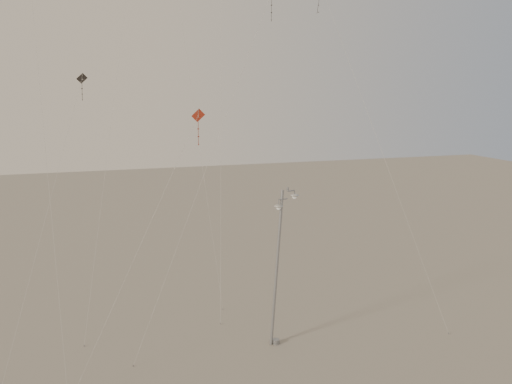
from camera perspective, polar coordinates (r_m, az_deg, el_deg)
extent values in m
plane|color=gray|center=(28.82, 2.21, -21.10)|extent=(160.00, 160.00, 0.00)
cylinder|color=#9A9CA2|center=(32.56, 2.30, -16.70)|extent=(0.44, 0.44, 0.30)
cylinder|color=#9A9CA2|center=(30.61, 2.37, -8.83)|extent=(0.83, 0.18, 9.79)
cylinder|color=#9A9CA2|center=(29.48, 3.64, 0.37)|extent=(0.14, 0.14, 0.18)
cylinder|color=#9A9CA2|center=(29.65, 4.03, 0.13)|extent=(0.50, 0.19, 0.07)
cylinder|color=#9A9CA2|center=(29.83, 4.42, -0.10)|extent=(0.06, 0.06, 0.30)
ellipsoid|color=#B9B9B4|center=(29.86, 4.42, -0.38)|extent=(0.52, 0.52, 0.18)
cylinder|color=#9A9CA2|center=(29.46, 3.11, -0.82)|extent=(0.60, 0.15, 0.07)
cylinder|color=#9A9CA2|center=(29.37, 2.59, -1.26)|extent=(0.06, 0.06, 0.40)
ellipsoid|color=#B9B9B4|center=(29.42, 2.59, -1.64)|extent=(0.52, 0.52, 0.18)
cylinder|color=beige|center=(31.45, -24.01, 16.99)|extent=(1.68, 13.97, 38.02)
cylinder|color=black|center=(33.85, 1.78, 20.11)|extent=(0.09, 0.22, 1.43)
cylinder|color=beige|center=(30.19, -5.77, 2.53)|extent=(9.83, 4.56, 21.62)
cylinder|color=#9A9CA2|center=(31.11, -13.85, -18.71)|extent=(0.06, 0.06, 0.10)
cylinder|color=beige|center=(39.41, -4.01, 19.06)|extent=(4.14, 14.70, 41.40)
cylinder|color=#9A9CA2|center=(35.03, -4.08, -14.77)|extent=(0.06, 0.06, 0.10)
cube|color=maroon|center=(24.64, -6.62, 8.69)|extent=(0.65, 0.23, 0.66)
cylinder|color=maroon|center=(24.85, -6.61, 6.66)|extent=(0.04, 0.19, 1.20)
cylinder|color=beige|center=(24.94, -14.18, -8.36)|extent=(7.21, 1.42, 14.31)
cylinder|color=black|center=(38.36, 7.18, 20.70)|extent=(0.24, 0.05, 1.50)
cylinder|color=beige|center=(35.09, 14.21, 4.46)|extent=(5.32, 9.67, 22.80)
cylinder|color=#9A9CA2|center=(35.96, 21.15, -14.83)|extent=(0.06, 0.06, 0.10)
cylinder|color=beige|center=(37.07, -7.23, 10.36)|extent=(2.36, 7.21, 29.63)
cylinder|color=#9A9CA2|center=(37.14, -3.82, -13.18)|extent=(0.06, 0.06, 0.10)
cube|color=black|center=(34.78, -19.27, 12.17)|extent=(0.71, 0.22, 0.67)
cylinder|color=black|center=(34.91, -19.25, 10.75)|extent=(0.08, 0.18, 1.12)
cylinder|color=beige|center=(29.88, -23.14, -3.68)|extent=(4.74, 11.98, 16.28)
cylinder|color=beige|center=(38.21, -16.23, 7.54)|extent=(5.02, 15.85, 26.31)
cylinder|color=#9A9CA2|center=(33.99, -19.05, -16.27)|extent=(0.06, 0.06, 0.10)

